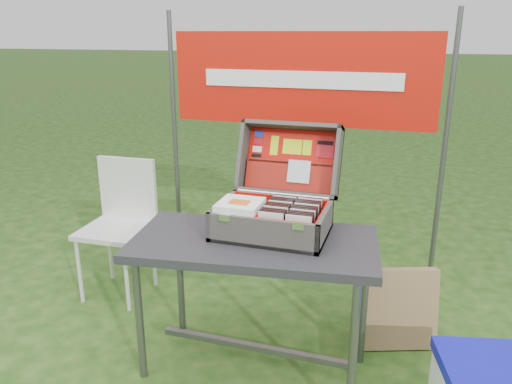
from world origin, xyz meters
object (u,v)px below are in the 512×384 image
(suitcase, at_px, (276,184))
(cardboard_box, at_px, (398,309))
(chair, at_px, (115,232))
(table, at_px, (254,307))

(suitcase, xyz_separation_m, cardboard_box, (0.59, 0.26, -0.70))
(suitcase, relative_size, chair, 0.62)
(cardboard_box, bearing_deg, suitcase, -175.19)
(suitcase, xyz_separation_m, chair, (-1.09, 0.30, -0.49))
(chair, relative_size, cardboard_box, 1.97)
(chair, bearing_deg, table, -25.55)
(suitcase, bearing_deg, chair, 164.57)
(table, distance_m, chair, 1.13)
(chair, height_order, cardboard_box, chair)
(suitcase, height_order, cardboard_box, suitcase)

